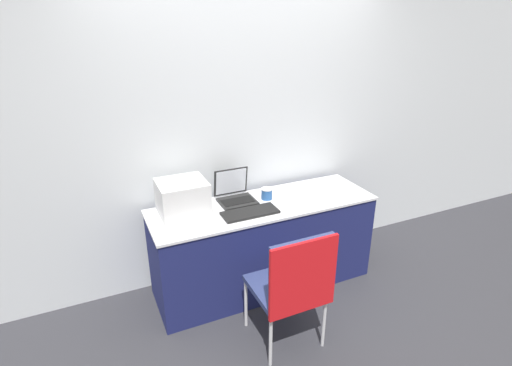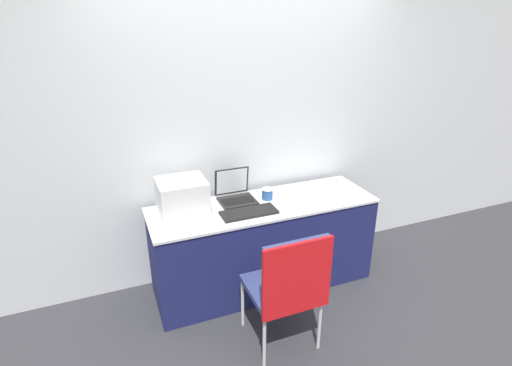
{
  "view_description": "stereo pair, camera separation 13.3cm",
  "coord_description": "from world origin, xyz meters",
  "px_view_note": "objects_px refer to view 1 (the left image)",
  "views": [
    {
      "loc": [
        -1.27,
        -2.35,
        2.17
      ],
      "look_at": [
        -0.06,
        0.31,
        0.95
      ],
      "focal_mm": 28.0,
      "sensor_mm": 36.0,
      "label": 1
    },
    {
      "loc": [
        -1.15,
        -2.4,
        2.17
      ],
      "look_at": [
        -0.06,
        0.31,
        0.95
      ],
      "focal_mm": 28.0,
      "sensor_mm": 36.0,
      "label": 2
    }
  ],
  "objects_px": {
    "external_keyboard": "(250,213)",
    "chair": "(294,282)",
    "printer": "(183,197)",
    "coffee_cup": "(267,194)",
    "laptop_left": "(235,194)"
  },
  "relations": [
    {
      "from": "printer",
      "to": "laptop_left",
      "type": "distance_m",
      "value": 0.46
    },
    {
      "from": "external_keyboard",
      "to": "chair",
      "type": "relative_size",
      "value": 0.47
    },
    {
      "from": "printer",
      "to": "external_keyboard",
      "type": "height_order",
      "value": "printer"
    },
    {
      "from": "laptop_left",
      "to": "coffee_cup",
      "type": "bearing_deg",
      "value": -18.94
    },
    {
      "from": "coffee_cup",
      "to": "chair",
      "type": "relative_size",
      "value": 0.1
    },
    {
      "from": "external_keyboard",
      "to": "coffee_cup",
      "type": "bearing_deg",
      "value": 39.1
    },
    {
      "from": "laptop_left",
      "to": "chair",
      "type": "xyz_separation_m",
      "value": [
        0.05,
        -0.92,
        -0.27
      ]
    },
    {
      "from": "external_keyboard",
      "to": "coffee_cup",
      "type": "relative_size",
      "value": 4.64
    },
    {
      "from": "external_keyboard",
      "to": "chair",
      "type": "distance_m",
      "value": 0.68
    },
    {
      "from": "laptop_left",
      "to": "coffee_cup",
      "type": "height_order",
      "value": "laptop_left"
    },
    {
      "from": "printer",
      "to": "coffee_cup",
      "type": "xyz_separation_m",
      "value": [
        0.7,
        -0.03,
        -0.1
      ]
    },
    {
      "from": "printer",
      "to": "chair",
      "type": "distance_m",
      "value": 1.05
    },
    {
      "from": "external_keyboard",
      "to": "printer",
      "type": "bearing_deg",
      "value": 154.81
    },
    {
      "from": "laptop_left",
      "to": "coffee_cup",
      "type": "xyz_separation_m",
      "value": [
        0.25,
        -0.09,
        -0.01
      ]
    },
    {
      "from": "external_keyboard",
      "to": "coffee_cup",
      "type": "distance_m",
      "value": 0.31
    }
  ]
}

